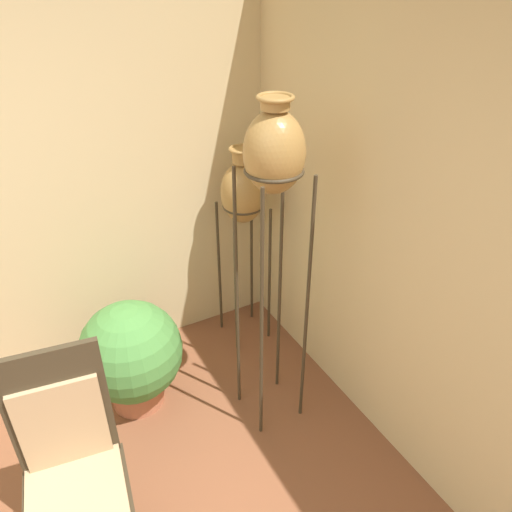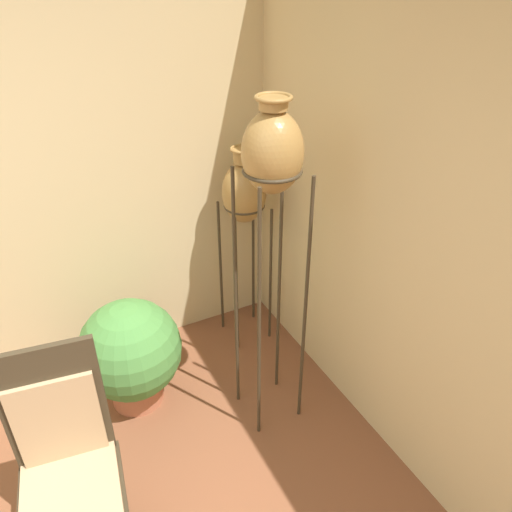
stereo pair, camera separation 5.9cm
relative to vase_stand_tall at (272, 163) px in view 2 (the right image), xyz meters
The scene contains 4 objects.
vase_stand_tall is the anchor object (origin of this frame).
vase_stand_medium 0.92m from the vase_stand_tall, 74.24° to the left, with size 0.29×0.29×1.48m.
chair 1.62m from the vase_stand_tall, 164.48° to the right, with size 0.51×0.51×1.16m.
potted_plant 1.52m from the vase_stand_tall, 147.99° to the left, with size 0.63×0.63×0.74m.
Camera 2 is at (0.60, -0.78, 2.51)m, focal length 35.00 mm.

